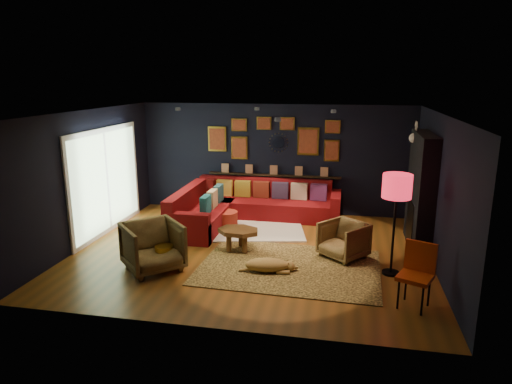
% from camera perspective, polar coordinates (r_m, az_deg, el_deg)
% --- Properties ---
extents(floor, '(6.50, 6.50, 0.00)m').
position_cam_1_polar(floor, '(8.69, -0.62, -7.46)').
color(floor, brown).
rests_on(floor, ground).
extents(room_walls, '(6.50, 6.50, 6.50)m').
position_cam_1_polar(room_walls, '(8.24, -0.65, 2.90)').
color(room_walls, black).
rests_on(room_walls, ground).
extents(sectional, '(3.41, 2.69, 0.86)m').
position_cam_1_polar(sectional, '(10.39, -1.91, -1.95)').
color(sectional, maroon).
rests_on(sectional, ground).
extents(ledge, '(3.20, 0.12, 0.04)m').
position_cam_1_polar(ledge, '(10.96, 2.23, 2.12)').
color(ledge, black).
rests_on(ledge, room_walls).
extents(gallery_wall, '(3.15, 0.04, 1.02)m').
position_cam_1_polar(gallery_wall, '(10.85, 2.23, 6.75)').
color(gallery_wall, gold).
rests_on(gallery_wall, room_walls).
extents(sunburst_mirror, '(0.47, 0.16, 0.47)m').
position_cam_1_polar(sunburst_mirror, '(10.85, 2.82, 6.18)').
color(sunburst_mirror, silver).
rests_on(sunburst_mirror, room_walls).
extents(fireplace, '(0.31, 1.60, 2.20)m').
position_cam_1_polar(fireplace, '(9.19, 19.82, -0.43)').
color(fireplace, black).
rests_on(fireplace, ground).
extents(deer_head, '(0.50, 0.28, 0.45)m').
position_cam_1_polar(deer_head, '(9.50, 20.19, 6.33)').
color(deer_head, white).
rests_on(deer_head, fireplace).
extents(sliding_door, '(0.06, 2.80, 2.20)m').
position_cam_1_polar(sliding_door, '(10.03, -18.20, 1.34)').
color(sliding_door, white).
rests_on(sliding_door, ground).
extents(ceiling_spots, '(3.30, 2.50, 0.06)m').
position_cam_1_polar(ceiling_spots, '(8.89, 0.40, 10.01)').
color(ceiling_spots, black).
rests_on(ceiling_spots, room_walls).
extents(shag_rug, '(2.70, 2.20, 0.03)m').
position_cam_1_polar(shag_rug, '(9.95, -1.15, -4.52)').
color(shag_rug, white).
rests_on(shag_rug, ground).
extents(leopard_rug, '(3.14, 2.29, 0.02)m').
position_cam_1_polar(leopard_rug, '(8.02, 4.17, -9.33)').
color(leopard_rug, tan).
rests_on(leopard_rug, ground).
extents(coffee_table, '(0.87, 0.69, 0.40)m').
position_cam_1_polar(coffee_table, '(8.61, -2.20, -5.16)').
color(coffee_table, brown).
rests_on(coffee_table, shag_rug).
extents(pouf, '(0.50, 0.50, 0.33)m').
position_cam_1_polar(pouf, '(9.99, -3.76, -3.37)').
color(pouf, maroon).
rests_on(pouf, shag_rug).
extents(armchair_left, '(1.22, 1.22, 0.92)m').
position_cam_1_polar(armchair_left, '(7.95, -12.78, -6.39)').
color(armchair_left, '#AD8744').
rests_on(armchair_left, ground).
extents(armchair_right, '(0.98, 0.97, 0.74)m').
position_cam_1_polar(armchair_right, '(8.45, 10.88, -5.71)').
color(armchair_right, '#AD8744').
rests_on(armchair_right, ground).
extents(gold_stool, '(0.32, 0.32, 0.40)m').
position_cam_1_polar(gold_stool, '(8.10, -11.37, -7.90)').
color(gold_stool, gold).
rests_on(gold_stool, ground).
extents(orange_chair, '(0.59, 0.59, 0.94)m').
position_cam_1_polar(orange_chair, '(6.95, 19.53, -9.10)').
color(orange_chair, black).
rests_on(orange_chair, ground).
extents(floor_lamp, '(0.47, 0.47, 1.71)m').
position_cam_1_polar(floor_lamp, '(7.64, 17.19, 0.19)').
color(floor_lamp, black).
rests_on(floor_lamp, ground).
extents(dog, '(1.07, 0.64, 0.32)m').
position_cam_1_polar(dog, '(7.76, 1.41, -8.79)').
color(dog, tan).
rests_on(dog, leopard_rug).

